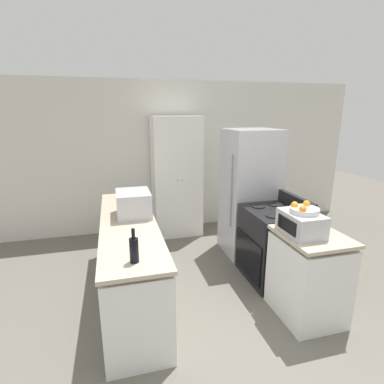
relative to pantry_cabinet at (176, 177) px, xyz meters
The scene contains 11 objects.
ground_plane 3.16m from the pantry_cabinet, 90.80° to the right, with size 14.00×14.00×0.00m, color #666056.
wall_back 0.44m from the pantry_cabinet, 97.34° to the left, with size 7.00×0.06×2.60m.
counter_left 2.00m from the pantry_cabinet, 118.41° to the right, with size 0.60×2.42×0.91m.
counter_right 2.73m from the pantry_cabinet, 71.98° to the right, with size 0.60×0.70×0.91m.
pantry_cabinet is the anchor object (origin of this frame).
stove 2.05m from the pantry_cabinet, 64.59° to the right, with size 0.66×0.78×1.07m.
refrigerator 1.34m from the pantry_cabinet, 48.58° to the right, with size 0.74×0.71×1.85m.
microwave 1.73m from the pantry_cabinet, 118.73° to the right, with size 0.39×0.46×0.28m.
wine_bottle 2.81m from the pantry_cabinet, 108.98° to the right, with size 0.07×0.07×0.29m.
toaster_oven 2.61m from the pantry_cabinet, 74.14° to the right, with size 0.32×0.44×0.22m.
fruit_bowl 2.62m from the pantry_cabinet, 73.91° to the right, with size 0.28×0.28×0.10m.
Camera 1 is at (-0.99, -1.89, 2.08)m, focal length 28.00 mm.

